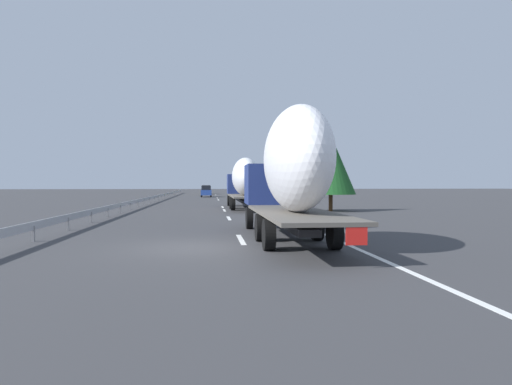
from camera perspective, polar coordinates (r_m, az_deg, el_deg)
The scene contains 20 objects.
ground_plane at distance 55.37m, azimuth -6.58°, elevation -1.13°, with size 260.00×260.00×0.00m, color #38383A.
lane_stripe_0 at distance 17.50m, azimuth -1.94°, elevation -6.01°, with size 3.20×0.20×0.01m, color white.
lane_stripe_1 at distance 28.17m, azimuth -3.49°, elevation -3.30°, with size 3.20×0.20×0.01m, color white.
lane_stripe_2 at distance 36.58m, azimuth -4.06°, elevation -2.28°, with size 3.20×0.20×0.01m, color white.
lane_stripe_3 at distance 41.70m, azimuth -4.30°, elevation -1.86°, with size 3.20×0.20×0.01m, color white.
lane_stripe_4 at distance 60.08m, azimuth -4.82°, elevation -0.95°, with size 3.20×0.20×0.01m, color white.
lane_stripe_5 at distance 69.45m, azimuth -4.98°, elevation -0.67°, with size 3.20×0.20×0.01m, color white.
lane_stripe_6 at distance 67.88m, azimuth -4.95°, elevation -0.71°, with size 3.20×0.20×0.01m, color white.
lane_stripe_7 at distance 86.97m, azimuth -5.18°, elevation -0.31°, with size 3.20×0.20×0.01m, color white.
edge_line_right at distance 60.56m, azimuth -1.32°, elevation -0.93°, with size 110.00×0.20×0.01m, color white.
truck_lead at distance 38.96m, azimuth -1.54°, elevation 1.59°, with size 14.37×2.55×4.38m.
truck_trailing at distance 16.75m, azimuth 4.42°, elevation 2.78°, with size 12.97×2.55×4.87m.
car_yellow_coupe at distance 93.96m, azimuth -6.39°, elevation 0.37°, with size 4.45×1.92×1.86m.
car_blue_sedan at distance 73.55m, azimuth -6.38°, elevation 0.16°, with size 4.22×1.73×1.87m.
road_sign at distance 62.64m, azimuth -0.38°, elevation 1.23°, with size 0.10×0.90×3.31m.
tree_0 at distance 73.57m, azimuth 1.84°, elevation 2.61°, with size 3.60×3.60×6.50m.
tree_1 at distance 35.82m, azimuth 9.53°, elevation 3.54°, with size 3.96×3.96×6.06m.
tree_2 at distance 85.98m, azimuth 0.60°, elevation 1.82°, with size 3.26×3.26×5.22m.
tree_3 at distance 68.31m, azimuth 4.24°, elevation 2.43°, with size 3.56×3.56×5.78m.
guardrail_median at distance 58.71m, azimuth -12.42°, elevation -0.46°, with size 94.00×0.10×0.76m.
Camera 1 is at (-15.32, -0.58, 2.18)m, focal length 31.30 mm.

